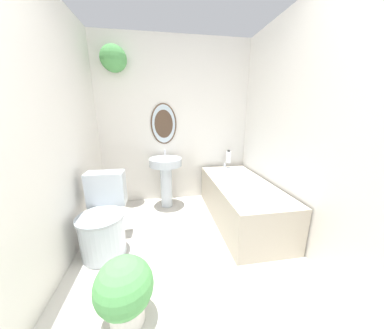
{
  "coord_description": "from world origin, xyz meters",
  "views": [
    {
      "loc": [
        -0.24,
        -0.52,
        1.36
      ],
      "look_at": [
        0.1,
        1.51,
        0.81
      ],
      "focal_mm": 18.0,
      "sensor_mm": 36.0,
      "label": 1
    }
  ],
  "objects_px": {
    "bathtub": "(240,200)",
    "potted_plant": "(125,289)",
    "toilet": "(104,222)",
    "pedestal_sink": "(166,173)",
    "shampoo_bottle": "(228,157)"
  },
  "relations": [
    {
      "from": "bathtub",
      "to": "potted_plant",
      "type": "xyz_separation_m",
      "value": [
        -1.25,
        -1.1,
        -0.0
      ]
    },
    {
      "from": "toilet",
      "to": "pedestal_sink",
      "type": "relative_size",
      "value": 0.91
    },
    {
      "from": "pedestal_sink",
      "to": "potted_plant",
      "type": "height_order",
      "value": "pedestal_sink"
    },
    {
      "from": "pedestal_sink",
      "to": "shampoo_bottle",
      "type": "bearing_deg",
      "value": 8.57
    },
    {
      "from": "pedestal_sink",
      "to": "bathtub",
      "type": "xyz_separation_m",
      "value": [
        0.93,
        -0.54,
        -0.25
      ]
    },
    {
      "from": "pedestal_sink",
      "to": "potted_plant",
      "type": "xyz_separation_m",
      "value": [
        -0.33,
        -1.65,
        -0.25
      ]
    },
    {
      "from": "shampoo_bottle",
      "to": "potted_plant",
      "type": "height_order",
      "value": "shampoo_bottle"
    },
    {
      "from": "pedestal_sink",
      "to": "potted_plant",
      "type": "distance_m",
      "value": 1.7
    },
    {
      "from": "pedestal_sink",
      "to": "shampoo_bottle",
      "type": "distance_m",
      "value": 1.02
    },
    {
      "from": "toilet",
      "to": "shampoo_bottle",
      "type": "xyz_separation_m",
      "value": [
        1.64,
        1.01,
        0.38
      ]
    },
    {
      "from": "bathtub",
      "to": "shampoo_bottle",
      "type": "height_order",
      "value": "shampoo_bottle"
    },
    {
      "from": "toilet",
      "to": "shampoo_bottle",
      "type": "height_order",
      "value": "shampoo_bottle"
    },
    {
      "from": "toilet",
      "to": "shampoo_bottle",
      "type": "bearing_deg",
      "value": 31.48
    },
    {
      "from": "bathtub",
      "to": "potted_plant",
      "type": "bearing_deg",
      "value": -138.66
    },
    {
      "from": "toilet",
      "to": "potted_plant",
      "type": "relative_size",
      "value": 1.58
    }
  ]
}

